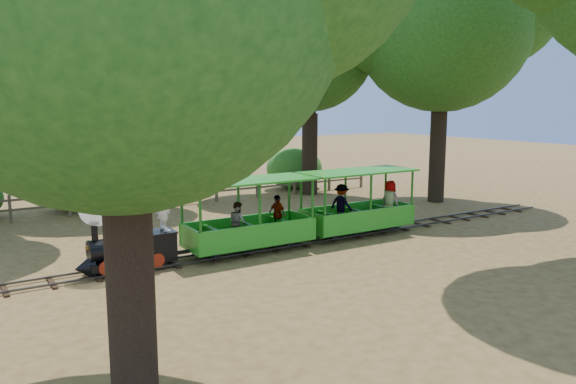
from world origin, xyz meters
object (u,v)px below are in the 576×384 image
carriage_rear (359,209)px  carriage_front (251,225)px  locomotive (123,208)px  fence (195,190)px

carriage_rear → carriage_front: bearing=179.6°
locomotive → carriage_front: locomotive is taller
fence → carriage_front: bearing=-101.8°
carriage_rear → fence: 8.34m
fence → carriage_rear: bearing=-74.2°
locomotive → carriage_rear: (7.48, -0.09, -0.78)m
locomotive → fence: locomotive is taller
carriage_front → fence: bearing=78.2°
locomotive → carriage_front: 3.65m
carriage_rear → fence: (-2.26, 8.03, -0.28)m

